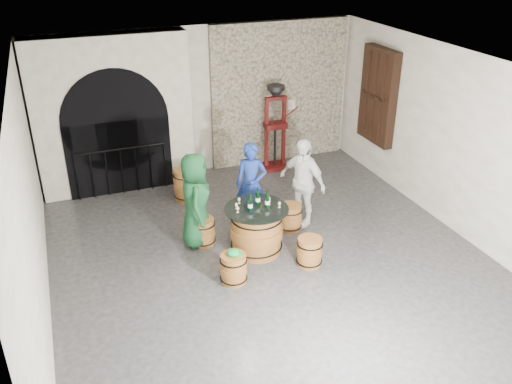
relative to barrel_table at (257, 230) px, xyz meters
name	(u,v)px	position (x,y,z in m)	size (l,w,h in m)	color
ground	(271,260)	(0.12, -0.37, -0.41)	(8.00, 8.00, 0.00)	#2A2A2D
wall_back	(202,101)	(0.12, 3.63, 1.19)	(8.00, 8.00, 0.00)	silver
wall_front	(439,342)	(0.12, -4.37, 1.19)	(8.00, 8.00, 0.00)	silver
wall_left	(30,213)	(-3.38, -0.37, 1.19)	(8.00, 8.00, 0.00)	silver
wall_right	(458,144)	(3.62, -0.37, 1.19)	(8.00, 8.00, 0.00)	silver
ceiling	(274,70)	(0.12, -0.37, 2.79)	(8.00, 8.00, 0.00)	beige
stone_facing_panel	(279,94)	(1.92, 3.57, 1.19)	(3.20, 0.12, 3.18)	#AFA68B
arched_opening	(114,116)	(-1.78, 3.37, 1.17)	(3.10, 0.60, 3.19)	silver
shuttered_window	(378,96)	(3.50, 2.03, 1.39)	(0.23, 1.10, 2.00)	black
barrel_table	(257,230)	(0.00, 0.00, 0.00)	(1.08, 1.08, 0.83)	brown
barrel_stool_left	(203,232)	(-0.79, 0.55, -0.16)	(0.43, 0.43, 0.49)	brown
barrel_stool_far	(252,212)	(0.26, 0.92, -0.16)	(0.43, 0.43, 0.49)	brown
barrel_stool_right	(290,217)	(0.84, 0.46, -0.16)	(0.43, 0.43, 0.49)	brown
barrel_stool_near_right	(309,252)	(0.66, -0.70, -0.16)	(0.43, 0.43, 0.49)	brown
barrel_stool_near_left	(234,269)	(-0.65, -0.70, -0.16)	(0.43, 0.43, 0.49)	brown
green_cap	(233,253)	(-0.65, -0.70, 0.12)	(0.24, 0.19, 0.10)	#0D8F3C
person_green	(196,200)	(-0.87, 0.61, 0.43)	(0.82, 0.54, 1.69)	#134523
person_blue	(251,184)	(0.28, 1.00, 0.37)	(0.57, 0.37, 1.56)	navy
person_white	(302,182)	(1.13, 0.62, 0.43)	(0.98, 0.41, 1.67)	silver
wine_bottle_left	(250,204)	(-0.13, -0.05, 0.55)	(0.08, 0.08, 0.32)	black
wine_bottle_center	(267,201)	(0.18, -0.04, 0.55)	(0.08, 0.08, 0.32)	black
wine_bottle_right	(258,198)	(0.07, 0.11, 0.55)	(0.08, 0.08, 0.32)	black
tasting_glass_a	(238,210)	(-0.33, -0.01, 0.47)	(0.05, 0.05, 0.10)	orange
tasting_glass_b	(269,202)	(0.24, 0.04, 0.47)	(0.05, 0.05, 0.10)	orange
tasting_glass_c	(239,201)	(-0.21, 0.27, 0.47)	(0.05, 0.05, 0.10)	orange
tasting_glass_d	(269,199)	(0.28, 0.14, 0.47)	(0.05, 0.05, 0.10)	orange
tasting_glass_e	(279,205)	(0.37, -0.10, 0.47)	(0.05, 0.05, 0.10)	orange
tasting_glass_f	(236,206)	(-0.31, 0.11, 0.47)	(0.05, 0.05, 0.10)	orange
side_barrel	(186,185)	(-0.64, 2.31, -0.08)	(0.51, 0.51, 0.67)	brown
corking_press	(275,122)	(1.63, 3.09, 0.72)	(0.80, 0.44, 1.94)	#55100E
control_box	(291,104)	(2.17, 3.49, 0.94)	(0.18, 0.10, 0.22)	silver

